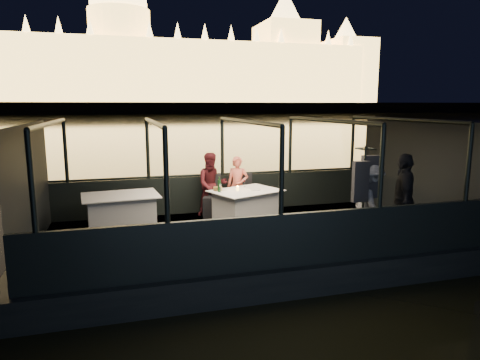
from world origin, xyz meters
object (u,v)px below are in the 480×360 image
object	(u,v)px
dining_table_aft	(121,215)
person_man_maroon	(212,185)
person_woman_coral	(238,184)
passenger_stripe	(368,201)
passenger_dark	(403,200)
dining_table_central	(246,207)
chair_port_right	(246,197)
coat_stand	(363,200)
chair_port_left	(213,198)
wine_bottle	(219,185)

from	to	relation	value
dining_table_aft	person_man_maroon	bearing A→B (deg)	21.76
person_woman_coral	person_man_maroon	distance (m)	0.62
passenger_stripe	passenger_dark	xyz separation A→B (m)	(0.65, -0.16, 0.00)
passenger_stripe	passenger_dark	world-z (taller)	passenger_dark
dining_table_central	passenger_stripe	world-z (taller)	passenger_stripe
chair_port_right	coat_stand	xyz separation A→B (m)	(1.41, -2.78, 0.45)
coat_stand	passenger_stripe	size ratio (longest dim) A/B	1.20
dining_table_central	chair_port_left	bearing A→B (deg)	124.27
coat_stand	passenger_dark	xyz separation A→B (m)	(0.85, -0.02, -0.05)
person_man_maroon	passenger_dark	size ratio (longest dim) A/B	0.87
dining_table_aft	chair_port_right	world-z (taller)	chair_port_right
chair_port_left	passenger_dark	size ratio (longest dim) A/B	0.56
person_man_maroon	passenger_stripe	bearing A→B (deg)	-49.08
dining_table_aft	dining_table_central	bearing A→B (deg)	-1.62
person_man_maroon	chair_port_left	bearing A→B (deg)	-81.76
dining_table_aft	chair_port_right	bearing A→B (deg)	11.90
coat_stand	dining_table_aft	bearing A→B (deg)	153.11
chair_port_left	wine_bottle	bearing A→B (deg)	-74.43
person_woman_coral	wine_bottle	distance (m)	1.08
chair_port_right	passenger_stripe	xyz separation A→B (m)	(1.61, -2.64, 0.40)
chair_port_left	person_woman_coral	bearing A→B (deg)	22.49
person_woman_coral	passenger_stripe	bearing A→B (deg)	-36.14
dining_table_central	wine_bottle	distance (m)	0.80
dining_table_aft	chair_port_left	xyz separation A→B (m)	(2.11, 0.74, 0.06)
passenger_dark	coat_stand	bearing A→B (deg)	-58.38
person_woman_coral	chair_port_right	bearing A→B (deg)	-25.10
person_man_maroon	chair_port_right	bearing A→B (deg)	-15.26
chair_port_right	coat_stand	size ratio (longest dim) A/B	0.52
passenger_dark	wine_bottle	xyz separation A→B (m)	(-3.07, 2.13, 0.06)
dining_table_aft	wine_bottle	distance (m)	2.14
dining_table_central	passenger_dark	size ratio (longest dim) A/B	0.83
dining_table_central	dining_table_aft	xyz separation A→B (m)	(-2.67, 0.08, 0.00)
chair_port_left	chair_port_right	distance (m)	0.78
chair_port_left	dining_table_aft	bearing A→B (deg)	-142.05
chair_port_left	person_man_maroon	size ratio (longest dim) A/B	0.64
coat_stand	person_man_maroon	xyz separation A→B (m)	(-2.19, 3.01, -0.15)
dining_table_aft	coat_stand	size ratio (longest dim) A/B	0.80
chair_port_right	person_man_maroon	distance (m)	0.87
dining_table_aft	coat_stand	distance (m)	4.83
dining_table_central	dining_table_aft	bearing A→B (deg)	178.38
passenger_dark	person_woman_coral	bearing A→B (deg)	-108.02
passenger_stripe	coat_stand	bearing A→B (deg)	132.00
chair_port_right	passenger_dark	size ratio (longest dim) A/B	0.56
dining_table_central	dining_table_aft	size ratio (longest dim) A/B	0.95
chair_port_right	person_man_maroon	world-z (taller)	person_man_maroon
dining_table_aft	wine_bottle	bearing A→B (deg)	-1.79
person_woman_coral	wine_bottle	bearing A→B (deg)	-105.59
passenger_dark	wine_bottle	size ratio (longest dim) A/B	5.24
chair_port_right	chair_port_left	bearing A→B (deg)	149.63
dining_table_central	passenger_dark	distance (m)	3.28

